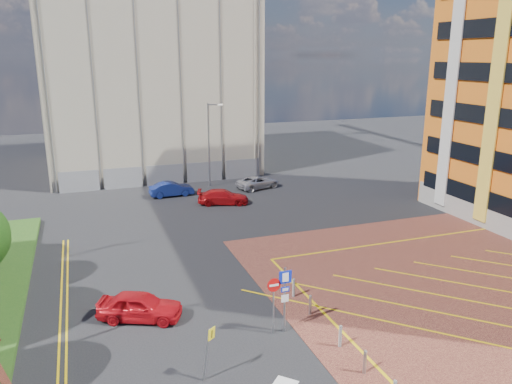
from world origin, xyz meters
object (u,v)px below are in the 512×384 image
car_blue_back (171,189)px  lamp_back (210,142)px  car_red_left (140,306)px  warning_sign (208,347)px  car_red_back (223,197)px  car_silver_back (258,182)px  sign_cluster (281,294)px

car_blue_back → lamp_back: bearing=-63.7°
lamp_back → car_red_left: lamp_back is taller
warning_sign → car_red_left: bearing=109.2°
car_red_back → car_silver_back: bearing=-32.7°
warning_sign → car_silver_back: warning_sign is taller
car_red_back → car_silver_back: size_ratio=1.01×
warning_sign → lamp_back: bearing=75.2°
lamp_back → car_blue_back: (-4.26, -2.28, -3.71)m
lamp_back → sign_cluster: (-3.78, -27.02, -2.41)m
lamp_back → car_blue_back: 6.09m
car_red_back → car_silver_back: car_red_back is taller
warning_sign → car_blue_back: 27.21m
car_silver_back → car_red_left: bearing=130.1°
car_red_left → car_red_back: bearing=-4.1°
sign_cluster → car_red_left: sign_cluster is taller
car_red_left → car_red_back: car_red_left is taller
sign_cluster → car_blue_back: sign_cluster is taller
sign_cluster → car_red_back: (3.24, 20.73, -1.32)m
lamp_back → warning_sign: 30.41m
sign_cluster → car_silver_back: bearing=72.3°
sign_cluster → car_blue_back: 24.77m
lamp_back → car_red_back: size_ratio=1.85×
warning_sign → sign_cluster: bearing=29.5°
lamp_back → car_silver_back: (4.08, -2.34, -3.76)m
car_blue_back → car_red_back: 5.46m
warning_sign → car_blue_back: bearing=82.6°
warning_sign → car_silver_back: (11.82, 26.92, -0.83)m
sign_cluster → car_red_back: 21.02m
warning_sign → car_silver_back: bearing=66.3°
lamp_back → car_blue_back: lamp_back is taller
car_red_left → car_blue_back: size_ratio=1.02×
lamp_back → car_red_left: (-9.70, -23.61, -3.67)m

